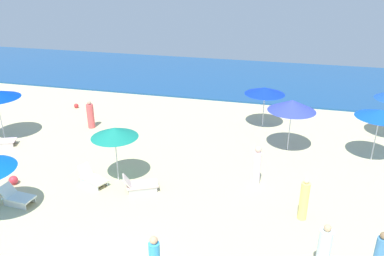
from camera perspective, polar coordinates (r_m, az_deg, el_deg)
name	(u,v)px	position (r m, az deg, el deg)	size (l,w,h in m)	color
ocean	(234,77)	(31.38, 6.26, 7.60)	(60.00, 12.17, 0.12)	navy
umbrella_1	(380,114)	(18.82, 26.41, 1.94)	(2.14, 2.14, 2.48)	silver
umbrella_2	(292,105)	(18.44, 14.78, 3.30)	(2.27, 2.27, 2.58)	silver
umbrella_3	(114,132)	(15.50, -11.56, -0.66)	(1.91, 1.91, 2.41)	silver
lounge_chair_3_0	(92,178)	(16.37, -14.78, -7.24)	(1.46, 1.06, 0.74)	silver
lounge_chair_3_1	(140,185)	(15.50, -7.88, -8.42)	(1.50, 1.17, 0.71)	silver
umbrella_5	(265,91)	(21.14, 10.88, 5.50)	(2.19, 2.19, 2.28)	silver
lounge_chair_6_0	(17,197)	(16.00, -24.78, -9.38)	(1.31, 0.71, 0.72)	silver
beachgoer_2	(91,116)	(21.79, -14.98, 1.82)	(0.52, 0.52, 1.57)	#EE5759
beachgoer_3	(257,166)	(15.76, 9.75, -5.61)	(0.41, 0.41, 1.70)	white
beachgoer_4	(324,251)	(12.05, 19.15, -17.05)	(0.49, 0.49, 1.69)	white
beachgoer_6	(304,200)	(14.08, 16.45, -10.32)	(0.31, 0.31, 1.65)	#F6E077
beach_ball_0	(76,106)	(25.38, -16.97, 3.21)	(0.29, 0.29, 0.29)	red
beach_ball_1	(13,180)	(17.45, -25.24, -7.09)	(0.37, 0.37, 0.37)	#E63642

